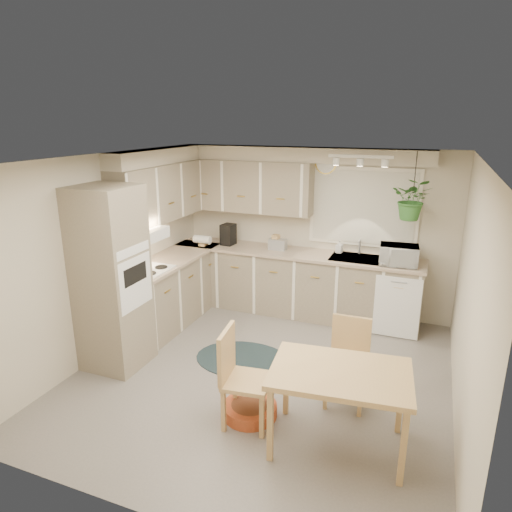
{
  "coord_description": "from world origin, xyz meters",
  "views": [
    {
      "loc": [
        1.6,
        -4.26,
        2.78
      ],
      "look_at": [
        -0.29,
        0.55,
        1.21
      ],
      "focal_mm": 32.0,
      "sensor_mm": 36.0,
      "label": 1
    }
  ],
  "objects_px": {
    "microwave": "(399,253)",
    "braided_rug": "(243,359)",
    "pet_bed": "(250,410)",
    "dining_table": "(338,409)",
    "chair_left": "(248,378)",
    "chair_back": "(347,364)"
  },
  "relations": [
    {
      "from": "braided_rug",
      "to": "pet_bed",
      "type": "bearing_deg",
      "value": -63.06
    },
    {
      "from": "chair_back",
      "to": "pet_bed",
      "type": "bearing_deg",
      "value": 32.22
    },
    {
      "from": "pet_bed",
      "to": "chair_back",
      "type": "bearing_deg",
      "value": 33.58
    },
    {
      "from": "dining_table",
      "to": "braided_rug",
      "type": "height_order",
      "value": "dining_table"
    },
    {
      "from": "chair_left",
      "to": "chair_back",
      "type": "height_order",
      "value": "chair_left"
    },
    {
      "from": "dining_table",
      "to": "pet_bed",
      "type": "xyz_separation_m",
      "value": [
        -0.87,
        0.11,
        -0.31
      ]
    },
    {
      "from": "dining_table",
      "to": "microwave",
      "type": "height_order",
      "value": "microwave"
    },
    {
      "from": "dining_table",
      "to": "chair_left",
      "type": "relative_size",
      "value": 1.25
    },
    {
      "from": "chair_left",
      "to": "chair_back",
      "type": "bearing_deg",
      "value": 121.88
    },
    {
      "from": "chair_back",
      "to": "braided_rug",
      "type": "xyz_separation_m",
      "value": [
        -1.31,
        0.42,
        -0.43
      ]
    },
    {
      "from": "pet_bed",
      "to": "microwave",
      "type": "height_order",
      "value": "microwave"
    },
    {
      "from": "chair_back",
      "to": "braided_rug",
      "type": "relative_size",
      "value": 0.76
    },
    {
      "from": "dining_table",
      "to": "microwave",
      "type": "bearing_deg",
      "value": 84.93
    },
    {
      "from": "dining_table",
      "to": "pet_bed",
      "type": "height_order",
      "value": "dining_table"
    },
    {
      "from": "dining_table",
      "to": "braided_rug",
      "type": "bearing_deg",
      "value": 141.82
    },
    {
      "from": "chair_back",
      "to": "braided_rug",
      "type": "bearing_deg",
      "value": -19.21
    },
    {
      "from": "chair_left",
      "to": "chair_back",
      "type": "distance_m",
      "value": 1.03
    },
    {
      "from": "microwave",
      "to": "braided_rug",
      "type": "bearing_deg",
      "value": -142.28
    },
    {
      "from": "chair_back",
      "to": "pet_bed",
      "type": "xyz_separation_m",
      "value": [
        -0.82,
        -0.54,
        -0.38
      ]
    },
    {
      "from": "chair_left",
      "to": "chair_back",
      "type": "xyz_separation_m",
      "value": [
        0.8,
        0.65,
        -0.03
      ]
    },
    {
      "from": "braided_rug",
      "to": "pet_bed",
      "type": "height_order",
      "value": "pet_bed"
    },
    {
      "from": "dining_table",
      "to": "microwave",
      "type": "relative_size",
      "value": 2.43
    }
  ]
}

